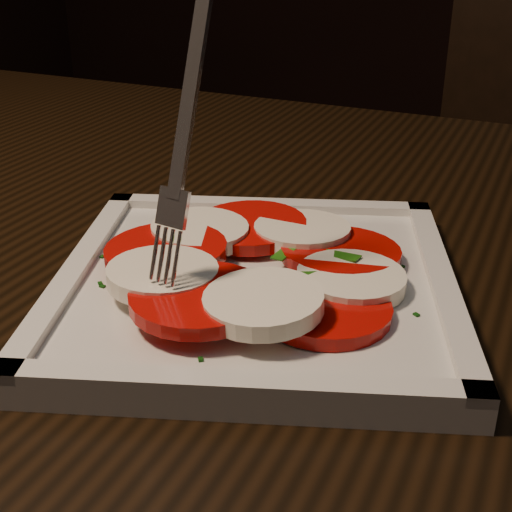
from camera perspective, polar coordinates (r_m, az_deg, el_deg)
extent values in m
cube|color=black|center=(0.55, -2.54, 0.19)|extent=(1.22, 0.83, 0.04)
cylinder|color=black|center=(1.26, -17.58, -4.64)|extent=(0.06, 0.06, 0.71)
cylinder|color=black|center=(1.33, 9.21, -9.56)|extent=(0.04, 0.04, 0.41)
cylinder|color=black|center=(1.62, 14.09, -3.00)|extent=(0.04, 0.04, 0.41)
cube|color=silver|center=(0.45, 0.00, -2.59)|extent=(0.31, 0.31, 0.01)
cylinder|color=#BF0504|center=(0.40, 5.38, -4.23)|extent=(0.08, 0.08, 0.01)
cylinder|color=white|center=(0.43, 7.61, -1.89)|extent=(0.07, 0.07, 0.01)
cylinder|color=#BF0504|center=(0.46, 6.78, 0.24)|extent=(0.08, 0.08, 0.01)
cylinder|color=white|center=(0.49, 3.71, 1.91)|extent=(0.07, 0.07, 0.01)
cylinder|color=#BF0504|center=(0.49, -0.46, 2.36)|extent=(0.08, 0.08, 0.01)
cylinder|color=white|center=(0.48, -4.51, 1.94)|extent=(0.07, 0.07, 0.01)
cylinder|color=#BF0504|center=(0.45, -7.22, 0.37)|extent=(0.08, 0.08, 0.01)
cylinder|color=white|center=(0.42, -7.46, -1.51)|extent=(0.07, 0.07, 0.01)
cylinder|color=#BF0504|center=(0.39, -4.57, -3.37)|extent=(0.08, 0.08, 0.01)
cylinder|color=white|center=(0.38, 0.59, -3.75)|extent=(0.07, 0.07, 0.01)
cube|color=#216010|center=(0.40, 2.68, -3.13)|extent=(0.03, 0.02, 0.00)
cube|color=#216010|center=(0.45, 6.49, 0.10)|extent=(0.03, 0.01, 0.00)
cube|color=#216010|center=(0.42, 4.38, -1.63)|extent=(0.03, 0.03, 0.00)
cube|color=#216010|center=(0.40, 0.31, -3.60)|extent=(0.03, 0.03, 0.01)
cube|color=#216010|center=(0.46, 2.80, 0.68)|extent=(0.01, 0.04, 0.00)
cube|color=#216010|center=(0.41, -5.99, -2.61)|extent=(0.02, 0.03, 0.00)
cube|color=#216010|center=(0.39, 0.79, -3.97)|extent=(0.03, 0.02, 0.00)
cube|color=#0C390A|center=(0.51, -8.52, 1.75)|extent=(0.00, 0.00, 0.00)
cube|color=#0C390A|center=(0.44, -12.19, -2.39)|extent=(0.00, 0.00, 0.00)
cube|color=#0C390A|center=(0.45, -12.36, -2.15)|extent=(0.00, 0.00, 0.00)
cube|color=#0C390A|center=(0.40, -8.26, -5.07)|extent=(0.00, 0.00, 0.00)
cube|color=#0C390A|center=(0.52, -2.46, 2.48)|extent=(0.00, 0.00, 0.00)
cube|color=#0C390A|center=(0.46, -10.47, -1.13)|extent=(0.00, 0.00, 0.00)
cube|color=#0C390A|center=(0.53, -3.10, 3.18)|extent=(0.00, 0.00, 0.00)
cube|color=#0C390A|center=(0.50, -8.62, 1.42)|extent=(0.00, 0.00, 0.00)
cube|color=#0C390A|center=(0.48, -10.05, 0.30)|extent=(0.00, 0.00, 0.00)
cube|color=#0C390A|center=(0.46, -11.25, -1.09)|extent=(0.00, 0.00, 0.00)
cube|color=#0C390A|center=(0.53, 2.81, 2.92)|extent=(0.00, 0.00, 0.00)
cube|color=#0C390A|center=(0.38, 2.93, -7.01)|extent=(0.00, 0.00, 0.00)
cube|color=#0C390A|center=(0.37, -4.45, -8.25)|extent=(0.00, 0.00, 0.00)
cube|color=#0C390A|center=(0.52, -1.14, 2.74)|extent=(0.00, 0.00, 0.00)
cube|color=#0C390A|center=(0.48, -12.20, -0.05)|extent=(0.00, 0.00, 0.00)
cube|color=#0C390A|center=(0.41, 12.71, -4.60)|extent=(0.00, 0.00, 0.00)
cube|color=#0C390A|center=(0.39, 6.98, -6.31)|extent=(0.00, 0.00, 0.00)
cube|color=#0C390A|center=(0.46, 11.59, -0.85)|extent=(0.00, 0.00, 0.00)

